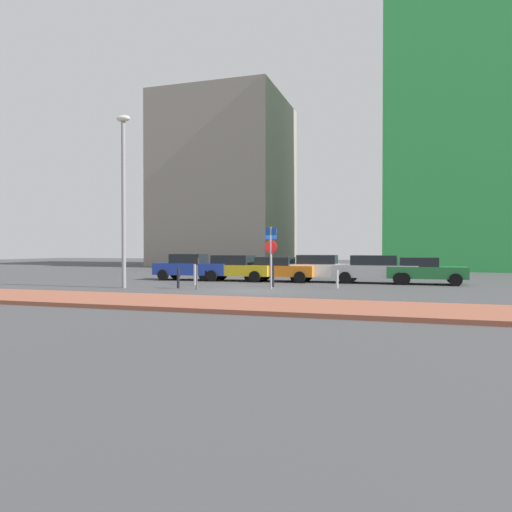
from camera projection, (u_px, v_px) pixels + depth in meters
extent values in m
plane|color=#424244|center=(252.00, 290.00, 21.54)|extent=(120.00, 120.00, 0.00)
cube|color=#93513D|center=(197.00, 303.00, 15.83)|extent=(40.00, 3.68, 0.14)
cube|color=#1E389E|center=(193.00, 269.00, 28.36)|extent=(4.56, 1.79, 0.70)
cube|color=black|center=(189.00, 259.00, 28.42)|extent=(1.95, 1.58, 0.54)
cylinder|color=black|center=(222.00, 274.00, 28.74)|extent=(0.65, 0.24, 0.64)
cylinder|color=black|center=(212.00, 276.00, 27.14)|extent=(0.65, 0.24, 0.64)
cylinder|color=black|center=(175.00, 274.00, 29.59)|extent=(0.65, 0.24, 0.64)
cylinder|color=black|center=(163.00, 275.00, 27.98)|extent=(0.65, 0.24, 0.64)
cube|color=gold|center=(235.00, 270.00, 27.75)|extent=(4.55, 1.95, 0.62)
cube|color=black|center=(233.00, 260.00, 27.78)|extent=(2.21, 1.75, 0.56)
cylinder|color=black|center=(265.00, 275.00, 28.13)|extent=(0.65, 0.24, 0.64)
cylinder|color=black|center=(255.00, 277.00, 26.39)|extent=(0.65, 0.24, 0.64)
cylinder|color=black|center=(217.00, 274.00, 29.12)|extent=(0.65, 0.24, 0.64)
cylinder|color=black|center=(205.00, 276.00, 27.38)|extent=(0.65, 0.24, 0.64)
cube|color=orange|center=(279.00, 271.00, 27.12)|extent=(4.24, 1.86, 0.61)
cube|color=black|center=(275.00, 261.00, 27.18)|extent=(2.00, 1.68, 0.47)
cylinder|color=black|center=(307.00, 276.00, 27.51)|extent=(0.64, 0.23, 0.64)
cylinder|color=black|center=(300.00, 277.00, 25.82)|extent=(0.64, 0.23, 0.64)
cylinder|color=black|center=(260.00, 275.00, 28.42)|extent=(0.64, 0.23, 0.64)
cylinder|color=black|center=(250.00, 276.00, 26.73)|extent=(0.64, 0.23, 0.64)
cube|color=white|center=(324.00, 270.00, 26.71)|extent=(4.30, 1.89, 0.70)
cube|color=black|center=(317.00, 259.00, 26.81)|extent=(2.18, 1.69, 0.50)
cylinder|color=black|center=(352.00, 276.00, 27.17)|extent=(0.65, 0.24, 0.64)
cylinder|color=black|center=(349.00, 278.00, 25.47)|extent=(0.65, 0.24, 0.64)
cylinder|color=black|center=(302.00, 275.00, 27.95)|extent=(0.65, 0.24, 0.64)
cylinder|color=black|center=(296.00, 277.00, 26.26)|extent=(0.65, 0.24, 0.64)
cube|color=#B7BABF|center=(375.00, 271.00, 25.77)|extent=(4.44, 1.72, 0.67)
cube|color=black|center=(374.00, 260.00, 25.77)|extent=(2.40, 1.58, 0.53)
cylinder|color=black|center=(404.00, 277.00, 26.11)|extent=(0.64, 0.22, 0.64)
cylinder|color=black|center=(404.00, 279.00, 24.50)|extent=(0.64, 0.22, 0.64)
cylinder|color=black|center=(349.00, 276.00, 27.04)|extent=(0.64, 0.22, 0.64)
cylinder|color=black|center=(345.00, 278.00, 25.43)|extent=(0.64, 0.22, 0.64)
cube|color=#237238|center=(426.00, 272.00, 24.97)|extent=(3.99, 1.76, 0.62)
cube|color=black|center=(419.00, 262.00, 25.07)|extent=(1.92, 1.61, 0.47)
cylinder|color=black|center=(453.00, 278.00, 25.38)|extent=(0.64, 0.22, 0.64)
cylinder|color=black|center=(456.00, 280.00, 23.73)|extent=(0.64, 0.22, 0.64)
cylinder|color=black|center=(400.00, 277.00, 26.21)|extent=(0.64, 0.22, 0.64)
cylinder|color=black|center=(399.00, 279.00, 24.56)|extent=(0.64, 0.22, 0.64)
cylinder|color=gray|center=(271.00, 258.00, 22.13)|extent=(0.10, 0.10, 2.89)
cube|color=#1447B7|center=(271.00, 233.00, 22.11)|extent=(0.55, 0.15, 0.55)
cylinder|color=red|center=(271.00, 247.00, 22.12)|extent=(0.59, 0.15, 0.60)
cylinder|color=#4C4C51|center=(197.00, 277.00, 21.73)|extent=(0.08, 0.08, 1.17)
cube|color=black|center=(197.00, 261.00, 21.72)|extent=(0.18, 0.14, 0.28)
cylinder|color=gray|center=(124.00, 205.00, 22.58)|extent=(0.20, 0.20, 7.89)
ellipsoid|color=silver|center=(123.00, 119.00, 22.51)|extent=(0.70, 0.36, 0.30)
cylinder|color=#B7B7BC|center=(337.00, 279.00, 22.54)|extent=(0.12, 0.12, 0.86)
cylinder|color=black|center=(273.00, 276.00, 23.27)|extent=(0.13, 0.13, 1.07)
cylinder|color=black|center=(178.00, 278.00, 22.49)|extent=(0.13, 0.13, 0.95)
cylinder|color=#B7B7BC|center=(195.00, 275.00, 24.40)|extent=(0.15, 0.15, 1.09)
cube|color=green|center=(489.00, 120.00, 43.59)|extent=(18.17, 14.67, 27.44)
cube|color=gray|center=(226.00, 183.00, 54.19)|extent=(13.31, 13.63, 18.65)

